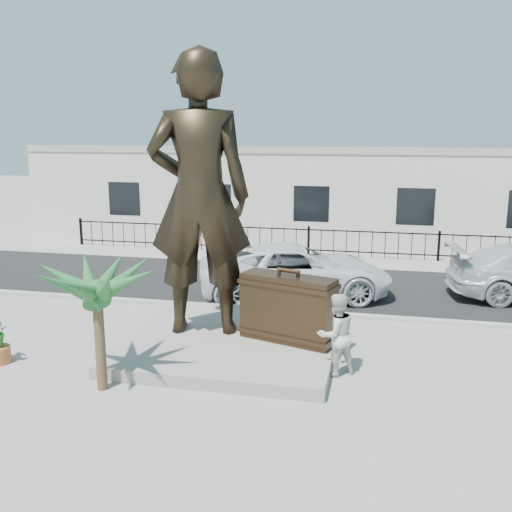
{
  "coord_description": "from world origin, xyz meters",
  "views": [
    {
      "loc": [
        3.03,
        -11.77,
        5.42
      ],
      "look_at": [
        0.0,
        2.0,
        2.3
      ],
      "focal_mm": 40.0,
      "sensor_mm": 36.0,
      "label": 1
    }
  ],
  "objects_px": {
    "statue": "(199,196)",
    "car_white": "(296,271)",
    "tourist": "(336,334)",
    "suitcase": "(288,308)"
  },
  "relations": [
    {
      "from": "car_white",
      "to": "tourist",
      "type": "bearing_deg",
      "value": -178.98
    },
    {
      "from": "statue",
      "to": "tourist",
      "type": "height_order",
      "value": "statue"
    },
    {
      "from": "statue",
      "to": "car_white",
      "type": "height_order",
      "value": "statue"
    },
    {
      "from": "statue",
      "to": "tourist",
      "type": "distance_m",
      "value": 4.78
    },
    {
      "from": "statue",
      "to": "car_white",
      "type": "xyz_separation_m",
      "value": [
        1.79,
        4.54,
        -2.93
      ]
    },
    {
      "from": "statue",
      "to": "car_white",
      "type": "distance_m",
      "value": 5.69
    },
    {
      "from": "statue",
      "to": "car_white",
      "type": "relative_size",
      "value": 1.12
    },
    {
      "from": "car_white",
      "to": "suitcase",
      "type": "bearing_deg",
      "value": 170.31
    },
    {
      "from": "car_white",
      "to": "statue",
      "type": "bearing_deg",
      "value": 142.58
    },
    {
      "from": "statue",
      "to": "car_white",
      "type": "bearing_deg",
      "value": -123.7
    }
  ]
}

